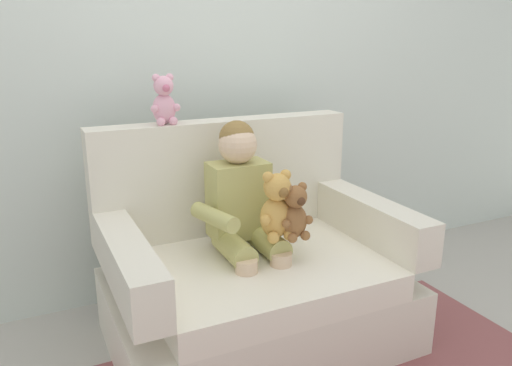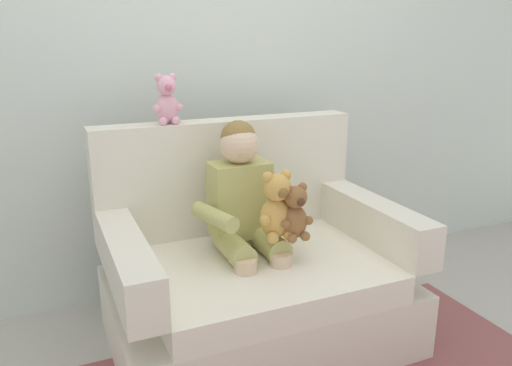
{
  "view_description": "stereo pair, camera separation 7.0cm",
  "coord_description": "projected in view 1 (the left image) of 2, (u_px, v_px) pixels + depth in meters",
  "views": [
    {
      "loc": [
        -0.89,
        -1.85,
        1.35
      ],
      "look_at": [
        -0.03,
        -0.05,
        0.77
      ],
      "focal_mm": 35.64,
      "sensor_mm": 36.0,
      "label": 1
    },
    {
      "loc": [
        -0.82,
        -1.88,
        1.35
      ],
      "look_at": [
        -0.03,
        -0.05,
        0.77
      ],
      "focal_mm": 35.64,
      "sensor_mm": 36.0,
      "label": 2
    }
  ],
  "objects": [
    {
      "name": "seated_child",
      "position": [
        244.0,
        207.0,
        2.22
      ],
      "size": [
        0.45,
        0.39,
        0.82
      ],
      "rotation": [
        0.0,
        0.0,
        0.04
      ],
      "color": "tan",
      "rests_on": "armchair"
    },
    {
      "name": "plush_pink_on_backrest",
      "position": [
        164.0,
        101.0,
        2.25
      ],
      "size": [
        0.13,
        0.11,
        0.22
      ],
      "rotation": [
        0.0,
        0.0,
        -0.06
      ],
      "color": "#EAA8BC",
      "rests_on": "armchair"
    },
    {
      "name": "armchair",
      "position": [
        252.0,
        276.0,
        2.3
      ],
      "size": [
        1.28,
        0.88,
        0.97
      ],
      "color": "silver",
      "rests_on": "ground"
    },
    {
      "name": "plush_brown",
      "position": [
        295.0,
        213.0,
        2.11
      ],
      "size": [
        0.14,
        0.12,
        0.24
      ],
      "rotation": [
        0.0,
        0.0,
        -0.12
      ],
      "color": "brown",
      "rests_on": "armchair"
    },
    {
      "name": "back_wall",
      "position": [
        197.0,
        46.0,
        2.6
      ],
      "size": [
        6.0,
        0.1,
        2.6
      ],
      "primitive_type": "cube",
      "color": "silver",
      "rests_on": "ground"
    },
    {
      "name": "plush_honey",
      "position": [
        277.0,
        207.0,
        2.1
      ],
      "size": [
        0.18,
        0.14,
        0.3
      ],
      "rotation": [
        0.0,
        0.0,
        0.09
      ],
      "color": "gold",
      "rests_on": "armchair"
    },
    {
      "name": "ground_plane",
      "position": [
        257.0,
        340.0,
        2.35
      ],
      "size": [
        8.0,
        8.0,
        0.0
      ],
      "primitive_type": "plane",
      "color": "#ADA89E"
    }
  ]
}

